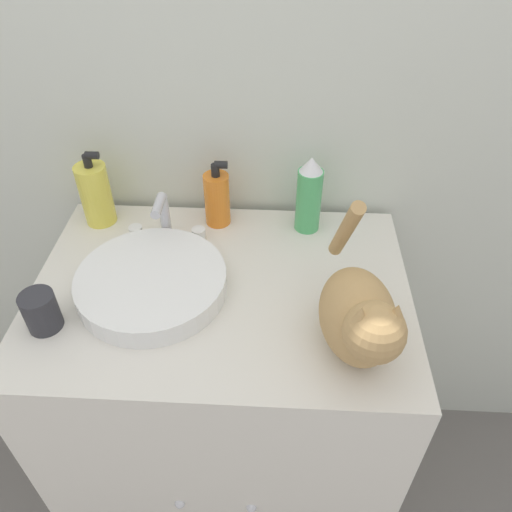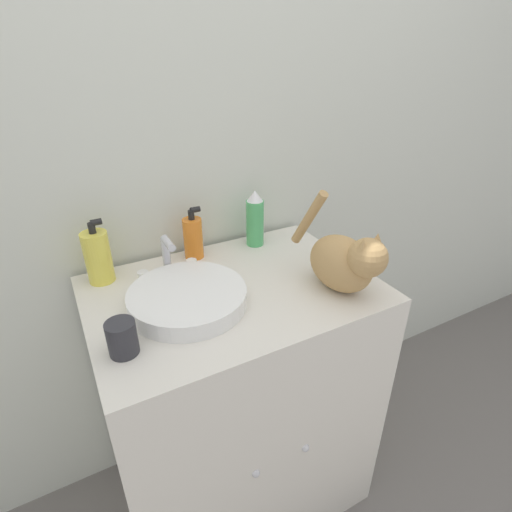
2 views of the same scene
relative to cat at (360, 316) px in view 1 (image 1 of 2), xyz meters
name	(u,v)px [view 1 (image 1 of 2)]	position (x,y,z in m)	size (l,w,h in m)	color
wall_back	(230,73)	(-0.27, 0.49, 0.24)	(6.00, 0.05, 2.50)	silver
vanity_cabinet	(228,405)	(-0.27, 0.16, -0.55)	(0.82, 0.59, 0.91)	silver
sink_basin	(152,283)	(-0.41, 0.14, -0.07)	(0.32, 0.32, 0.05)	white
faucet	(165,222)	(-0.41, 0.30, -0.04)	(0.18, 0.09, 0.14)	silver
cat	(360,316)	(0.00, 0.00, 0.00)	(0.16, 0.35, 0.27)	tan
soap_bottle	(96,194)	(-0.59, 0.38, -0.01)	(0.08, 0.08, 0.19)	#EADB4C
spray_bottle	(309,195)	(-0.08, 0.38, 0.00)	(0.06, 0.06, 0.20)	#4CB266
lotion_bottle	(217,198)	(-0.30, 0.39, -0.02)	(0.06, 0.06, 0.17)	orange
cup	(41,311)	(-0.60, 0.03, -0.05)	(0.07, 0.07, 0.08)	#2D2D33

